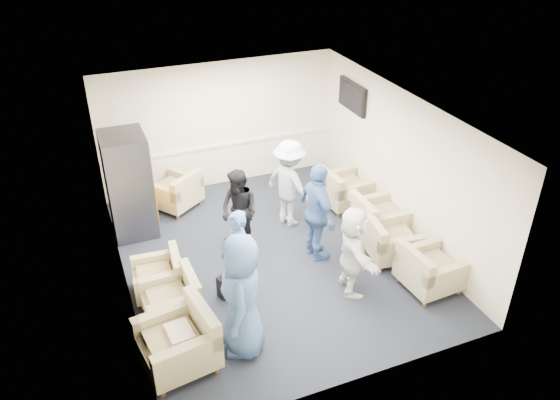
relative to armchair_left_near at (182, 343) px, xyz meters
name	(u,v)px	position (x,y,z in m)	size (l,w,h in m)	color
floor	(272,256)	(2.03, 1.85, -0.38)	(6.00, 6.00, 0.00)	black
ceiling	(271,113)	(2.03, 1.85, 2.32)	(6.00, 6.00, 0.00)	white
back_wall	(219,125)	(2.03, 4.85, 0.97)	(5.00, 0.02, 2.70)	beige
front_wall	(361,302)	(2.03, -1.15, 0.97)	(5.00, 0.02, 2.70)	beige
left_wall	(116,221)	(-0.47, 1.85, 0.97)	(0.02, 6.00, 2.70)	beige
right_wall	(401,165)	(4.53, 1.85, 0.97)	(0.02, 6.00, 2.70)	beige
chair_rail	(221,145)	(2.03, 4.83, 0.52)	(4.98, 0.04, 0.06)	silver
tv	(352,97)	(4.46, 3.65, 1.67)	(0.10, 1.00, 0.58)	black
armchair_left_near	(182,343)	(0.00, 0.00, 0.00)	(1.07, 1.07, 0.76)	tan
armchair_left_mid	(175,300)	(0.11, 0.96, -0.06)	(0.82, 0.82, 0.63)	tan
armchair_left_far	(161,277)	(0.03, 1.62, -0.08)	(0.81, 0.81, 0.60)	tan
armchair_right_near	(427,271)	(4.03, 0.10, -0.04)	(0.90, 0.90, 0.68)	tan
armchair_right_midnear	(389,242)	(3.91, 1.06, -0.04)	(0.95, 0.95, 0.67)	tan
armchair_right_midfar	(376,220)	(4.05, 1.74, -0.02)	(0.90, 0.90, 0.71)	tan
armchair_right_far	(343,191)	(4.00, 2.97, -0.03)	(0.92, 0.92, 0.69)	tan
armchair_corner	(177,193)	(0.87, 4.15, -0.04)	(1.19, 1.19, 0.68)	tan
vending_machine	(129,185)	(-0.07, 3.64, 0.60)	(0.80, 0.93, 1.96)	#4F4E56
backpack	(226,284)	(0.97, 1.14, -0.15)	(0.31, 0.26, 0.45)	black
pillow	(180,333)	(-0.02, -0.01, 0.18)	(0.41, 0.31, 0.12)	beige
person_front_left	(242,296)	(0.87, -0.03, 0.56)	(0.92, 0.60, 1.88)	#406199
person_mid_left	(237,256)	(1.16, 1.08, 0.40)	(0.56, 0.37, 1.55)	#406199
person_back_left	(239,211)	(1.61, 2.33, 0.39)	(0.75, 0.58, 1.54)	black
person_back_right	(290,184)	(2.75, 2.77, 0.49)	(1.11, 0.64, 1.72)	silver
person_mid_right	(317,213)	(2.75, 1.57, 0.53)	(1.06, 0.44, 1.81)	#406199
person_front_right	(353,251)	(2.88, 0.54, 0.39)	(1.42, 0.45, 1.53)	white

